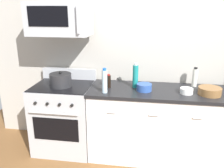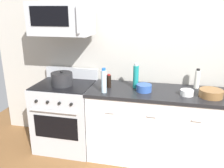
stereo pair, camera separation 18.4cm
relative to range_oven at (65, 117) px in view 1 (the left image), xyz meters
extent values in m
plane|color=brown|center=(1.41, 0.00, -0.47)|extent=(6.19, 6.19, 0.00)
cube|color=#B7B2A8|center=(1.41, 0.41, 0.88)|extent=(5.16, 0.10, 2.70)
cube|color=white|center=(1.41, 0.00, -0.03)|extent=(2.04, 0.62, 0.88)
cube|color=black|center=(1.41, 0.00, 0.43)|extent=(2.07, 0.65, 0.04)
cube|color=black|center=(1.41, -0.28, -0.42)|extent=(2.04, 0.02, 0.10)
cylinder|color=silver|center=(0.70, -0.33, 0.25)|extent=(0.10, 0.02, 0.02)
cylinder|color=silver|center=(1.17, -0.33, 0.25)|extent=(0.10, 0.02, 0.02)
cylinder|color=silver|center=(1.65, -0.33, 0.25)|extent=(0.10, 0.02, 0.02)
cube|color=#B7BABF|center=(0.00, 0.00, -0.01)|extent=(0.76, 0.64, 0.91)
cube|color=black|center=(0.00, -0.33, -0.02)|extent=(0.58, 0.01, 0.30)
cylinder|color=#B7BABF|center=(0.00, -0.36, 0.21)|extent=(0.61, 0.02, 0.02)
cube|color=#B7BABF|center=(0.00, 0.29, 0.52)|extent=(0.76, 0.06, 0.16)
cube|color=black|center=(0.00, 0.00, 0.45)|extent=(0.73, 0.61, 0.01)
cylinder|color=black|center=(-0.23, -0.34, 0.32)|extent=(0.04, 0.02, 0.04)
cylinder|color=black|center=(-0.08, -0.34, 0.32)|extent=(0.04, 0.02, 0.04)
cylinder|color=black|center=(0.08, -0.34, 0.32)|extent=(0.04, 0.02, 0.04)
cylinder|color=black|center=(0.23, -0.34, 0.32)|extent=(0.04, 0.02, 0.04)
cube|color=#B7BABF|center=(0.00, 0.05, 1.28)|extent=(0.74, 0.40, 0.40)
cube|color=black|center=(-0.06, -0.16, 1.31)|extent=(0.48, 0.01, 0.22)
cube|color=#B7BABF|center=(0.30, -0.17, 1.28)|extent=(0.02, 0.04, 0.30)
cylinder|color=black|center=(0.61, 0.00, 0.53)|extent=(0.06, 0.06, 0.16)
cylinder|color=maroon|center=(0.61, 0.00, 0.61)|extent=(0.04, 0.04, 0.02)
cylinder|color=silver|center=(0.59, -0.20, 0.59)|extent=(0.06, 0.06, 0.27)
cylinder|color=blue|center=(0.59, -0.20, 0.73)|extent=(0.04, 0.04, 0.03)
cylinder|color=#197F7A|center=(0.94, 0.05, 0.59)|extent=(0.07, 0.07, 0.28)
cylinder|color=beige|center=(0.94, 0.05, 0.75)|extent=(0.04, 0.04, 0.03)
cylinder|color=silver|center=(1.68, 0.21, 0.56)|extent=(0.06, 0.06, 0.22)
cylinder|color=black|center=(1.68, 0.21, 0.69)|extent=(0.04, 0.04, 0.02)
cylinder|color=white|center=(1.54, -0.09, 0.48)|extent=(0.15, 0.15, 0.07)
torus|color=white|center=(1.54, -0.09, 0.51)|extent=(0.15, 0.15, 0.01)
cylinder|color=white|center=(1.54, -0.09, 0.46)|extent=(0.08, 0.08, 0.01)
cylinder|color=#2D519E|center=(1.05, -0.06, 0.49)|extent=(0.18, 0.18, 0.09)
torus|color=#2D519E|center=(1.05, -0.06, 0.53)|extent=(0.18, 0.18, 0.01)
cylinder|color=#2D519E|center=(1.05, -0.06, 0.46)|extent=(0.10, 0.10, 0.01)
cylinder|color=brown|center=(1.80, -0.08, 0.49)|extent=(0.26, 0.26, 0.09)
torus|color=brown|center=(1.80, -0.08, 0.53)|extent=(0.26, 0.26, 0.01)
cylinder|color=brown|center=(1.80, -0.08, 0.46)|extent=(0.14, 0.14, 0.01)
cylinder|color=#262628|center=(0.00, -0.05, 0.54)|extent=(0.27, 0.27, 0.17)
sphere|color=black|center=(0.00, -0.05, 0.63)|extent=(0.04, 0.04, 0.04)
camera|label=1|loc=(1.07, -2.75, 1.40)|focal=37.49mm
camera|label=2|loc=(1.25, -2.72, 1.40)|focal=37.49mm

